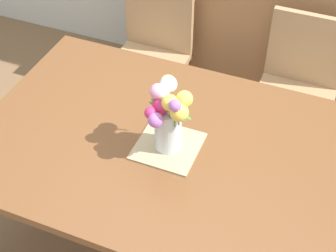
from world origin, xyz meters
TOP-DOWN VIEW (x-y plane):
  - ground_plane at (0.00, 0.00)m, footprint 12.00×12.00m
  - dining_table at (0.00, 0.00)m, footprint 1.58×1.10m
  - chair_left at (-0.44, 0.89)m, footprint 0.42×0.42m
  - chair_right at (0.44, 0.89)m, footprint 0.42×0.42m
  - dresser at (0.03, 1.33)m, footprint 1.40×0.47m
  - placemat at (0.04, -0.02)m, footprint 0.26×0.26m
  - flower_vase at (0.04, -0.03)m, footprint 0.20×0.22m

SIDE VIEW (x-z plane):
  - ground_plane at x=0.00m, z-range 0.00..0.00m
  - dresser at x=0.03m, z-range 0.00..1.00m
  - chair_left at x=-0.44m, z-range 0.07..0.97m
  - chair_right at x=0.44m, z-range 0.07..0.97m
  - dining_table at x=0.00m, z-range 0.29..1.03m
  - placemat at x=0.04m, z-range 0.74..0.75m
  - flower_vase at x=0.04m, z-range 0.77..1.10m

